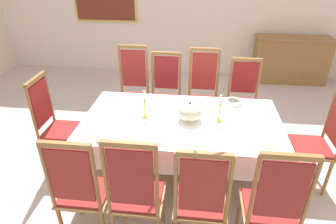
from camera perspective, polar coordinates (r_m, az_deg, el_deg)
The scene contains 22 objects.
ground at distance 3.78m, azimuth 2.69°, elevation -9.56°, with size 8.24×6.20×0.04m, color #C4B0AA.
dining_table at distance 3.18m, azimuth 2.64°, elevation -2.59°, with size 2.12×1.16×0.75m.
tablecloth at distance 3.17m, azimuth 2.65°, elevation -2.39°, with size 2.14×1.18×0.29m.
chair_south_a at distance 2.62m, azimuth -16.69°, elevation -14.42°, with size 0.44×0.42×1.16m.
chair_north_a at distance 4.18m, azimuth -6.95°, elevation 4.48°, with size 0.44×0.42×1.23m.
chair_south_b at distance 2.48m, azimuth -6.32°, elevation -15.61°, with size 0.44×0.42×1.20m.
chair_north_b at distance 4.11m, azimuth -0.55°, elevation 3.83°, with size 0.44×0.42×1.15m.
chair_south_c at distance 2.45m, azimuth 6.47°, elevation -16.79°, with size 0.44×0.42×1.16m.
chair_north_c at distance 4.08m, azimuth 6.91°, elevation 3.78°, with size 0.44×0.42×1.22m.
chair_south_d at distance 2.52m, azimuth 19.90°, elevation -16.83°, with size 0.44×0.42×1.19m.
chair_north_d at distance 4.13m, azimuth 14.66°, elevation 2.77°, with size 0.44×0.42×1.10m.
chair_head_west at distance 3.61m, azimuth -21.35°, elevation -2.13°, with size 0.42×0.44×1.16m.
chair_head_east at distance 3.47m, azimuth 27.58°, elevation -5.00°, with size 0.42×0.44×1.14m.
soup_tureen at distance 3.08m, azimuth 4.32°, elevation 0.15°, with size 0.26×0.26×0.21m.
candlestick_west at distance 3.12m, azimuth -4.60°, elevation 0.98°, with size 0.07×0.07×0.32m.
candlestick_east at distance 3.08m, azimuth 10.15°, elevation 0.14°, with size 0.07×0.07×0.31m.
bowl_near_left at distance 2.86m, azimuth -12.56°, elevation -4.97°, with size 0.16×0.16×0.04m.
bowl_near_right at distance 2.77m, azimuth -4.74°, elevation -5.64°, with size 0.17×0.17×0.03m.
bowl_far_left at distance 3.53m, azimuth 12.72°, elevation 2.02°, with size 0.20×0.20×0.05m.
spoon_primary at distance 2.93m, azimuth -14.43°, elevation -4.77°, with size 0.03×0.18×0.01m.
spoon_secondary at distance 2.82m, azimuth -6.77°, elevation -5.41°, with size 0.06×0.17×0.01m.
sideboard at distance 6.33m, azimuth 23.01°, elevation 9.48°, with size 1.44×0.48×0.90m.
Camera 1 is at (0.16, -2.95, 2.35)m, focal length 30.85 mm.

